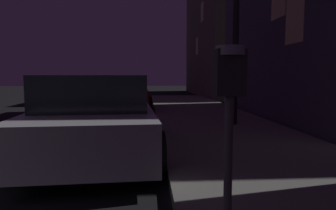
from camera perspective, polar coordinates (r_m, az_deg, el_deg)
The scene contains 4 objects.
parking_meter at distance 2.01m, azimuth 11.48°, elevation 0.57°, with size 0.19×0.19×1.47m.
car_silver at distance 5.48m, azimuth -13.13°, elevation -2.03°, with size 2.27×4.41×1.43m.
car_red at distance 12.10m, azimuth -8.06°, elevation 2.11°, with size 2.10×4.25×1.43m.
building_far at distance 23.38m, azimuth 15.72°, elevation 13.12°, with size 8.21×11.85×9.13m.
Camera 1 is at (3.74, -1.22, 1.43)m, focal length 32.40 mm.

